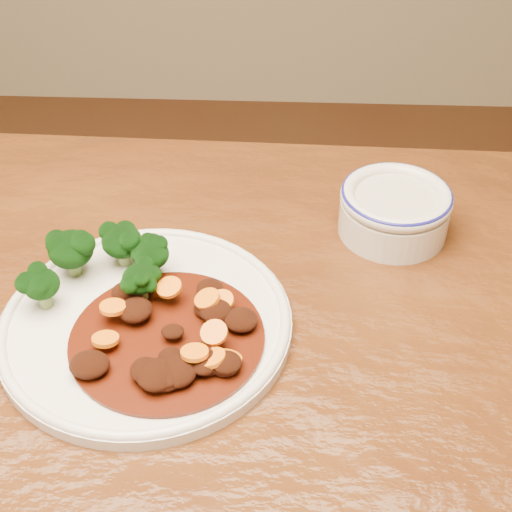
{
  "coord_description": "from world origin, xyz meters",
  "views": [
    {
      "loc": [
        0.18,
        -0.45,
        1.29
      ],
      "look_at": [
        0.16,
        0.17,
        0.77
      ],
      "focal_mm": 50.0,
      "sensor_mm": 36.0,
      "label": 1
    }
  ],
  "objects": [
    {
      "name": "dining_table",
      "position": [
        0.0,
        0.0,
        0.67
      ],
      "size": [
        1.52,
        0.94,
        0.75
      ],
      "rotation": [
        0.0,
        0.0,
        -0.03
      ],
      "color": "#552C0F",
      "rests_on": "ground"
    },
    {
      "name": "broccoli_florets",
      "position": [
        -0.01,
        0.13,
        0.79
      ],
      "size": [
        0.14,
        0.11,
        0.05
      ],
      "color": "#75984F",
      "rests_on": "dinner_plate"
    },
    {
      "name": "dinner_plate",
      "position": [
        0.05,
        0.07,
        0.76
      ],
      "size": [
        0.3,
        0.3,
        0.02
      ],
      "rotation": [
        0.0,
        0.0,
        -0.0
      ],
      "color": "white",
      "rests_on": "dining_table"
    },
    {
      "name": "mince_stew",
      "position": [
        0.08,
        0.03,
        0.77
      ],
      "size": [
        0.2,
        0.2,
        0.03
      ],
      "color": "#421507",
      "rests_on": "dinner_plate"
    },
    {
      "name": "dip_bowl",
      "position": [
        0.32,
        0.25,
        0.78
      ],
      "size": [
        0.13,
        0.13,
        0.06
      ],
      "rotation": [
        0.0,
        0.0,
        -0.43
      ],
      "color": "silver",
      "rests_on": "dining_table"
    }
  ]
}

